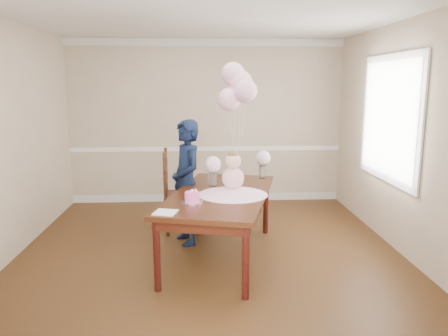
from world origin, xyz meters
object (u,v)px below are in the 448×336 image
dining_table_top (220,195)px  birthday_cake (192,197)px  woman (187,182)px  dining_chair_seat (182,196)px

dining_table_top → birthday_cake: (-0.31, -0.40, 0.08)m
dining_table_top → woman: 0.64m
dining_chair_seat → woman: (0.07, -0.44, 0.28)m
dining_chair_seat → woman: 0.53m
birthday_cake → woman: 0.91m
woman → birthday_cake: bearing=-15.8°
dining_table_top → dining_chair_seat: bearing=130.3°
birthday_cake → dining_chair_seat: bearing=96.6°
woman → dining_chair_seat: bearing=168.2°
dining_chair_seat → dining_table_top: bearing=-66.0°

